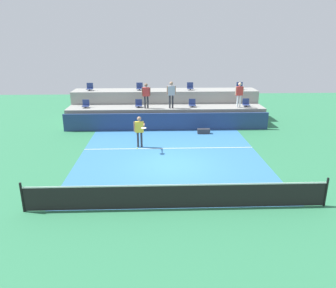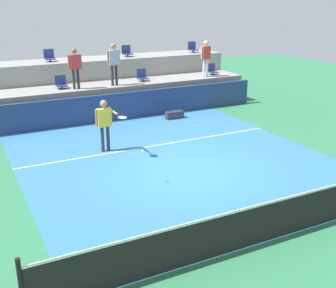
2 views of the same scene
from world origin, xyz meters
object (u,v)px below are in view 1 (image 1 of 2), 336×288
object	(u,v)px
spectator_in_grey	(239,93)
equipment_bag	(204,131)
stadium_chair_upper_right	(190,87)
spectator_leaning_on_rail	(146,94)
stadium_chair_upper_far_left	(90,87)
stadium_chair_lower_far_left	(86,104)
tennis_player	(140,129)
stadium_chair_upper_left	(140,87)
stadium_chair_upper_far_right	(240,87)
stadium_chair_lower_far_right	(246,103)
stadium_chair_lower_right	(192,104)
stadium_chair_lower_left	(139,104)
spectator_in_white	(171,92)
tennis_ball	(137,148)

from	to	relation	value
spectator_in_grey	equipment_bag	world-z (taller)	spectator_in_grey
stadium_chair_upper_right	spectator_leaning_on_rail	world-z (taller)	spectator_leaning_on_rail
stadium_chair_upper_far_left	stadium_chair_lower_far_left	bearing A→B (deg)	-89.55
tennis_player	stadium_chair_upper_left	bearing A→B (deg)	92.29
stadium_chair_upper_left	stadium_chair_upper_far_right	size ratio (longest dim) A/B	1.00
stadium_chair_upper_far_right	equipment_bag	bearing A→B (deg)	-128.26
stadium_chair_lower_far_left	stadium_chair_lower_far_right	bearing A→B (deg)	0.00
stadium_chair_lower_right	stadium_chair_lower_far_right	distance (m)	3.62
stadium_chair_upper_right	spectator_leaning_on_rail	xyz separation A→B (m)	(-3.07, -2.18, -0.10)
stadium_chair_lower_far_left	spectator_leaning_on_rail	distance (m)	4.08
spectator_leaning_on_rail	equipment_bag	xyz separation A→B (m)	(3.54, -1.72, -2.06)
stadium_chair_lower_right	stadium_chair_upper_right	world-z (taller)	stadium_chair_upper_right
stadium_chair_lower_left	spectator_in_white	distance (m)	2.32
spectator_leaning_on_rail	equipment_bag	size ratio (longest dim) A/B	2.12
stadium_chair_upper_right	tennis_ball	bearing A→B (deg)	-109.53
stadium_chair_lower_left	spectator_in_grey	size ratio (longest dim) A/B	0.32
stadium_chair_upper_left	spectator_in_grey	xyz separation A→B (m)	(6.57, -2.18, -0.08)
stadium_chair_lower_left	stadium_chair_upper_far_right	distance (m)	7.41
spectator_in_grey	stadium_chair_upper_far_right	bearing A→B (deg)	75.37
stadium_chair_lower_left	stadium_chair_upper_far_left	bearing A→B (deg)	152.71
stadium_chair_upper_right	spectator_in_white	xyz separation A→B (m)	(-1.45, -2.18, -0.02)
stadium_chair_lower_left	stadium_chair_upper_left	distance (m)	1.99
stadium_chair_lower_far_left	spectator_in_white	size ratio (longest dim) A/B	0.30
stadium_chair_lower_left	stadium_chair_upper_right	distance (m)	4.10
stadium_chair_upper_right	stadium_chair_upper_far_left	bearing A→B (deg)	180.00
stadium_chair_upper_right	stadium_chair_upper_far_right	bearing A→B (deg)	0.00
stadium_chair_upper_far_left	stadium_chair_lower_right	bearing A→B (deg)	-14.33
stadium_chair_upper_far_right	spectator_leaning_on_rail	size ratio (longest dim) A/B	0.32
tennis_ball	spectator_in_grey	bearing A→B (deg)	48.58
tennis_ball	stadium_chair_upper_far_left	bearing A→B (deg)	112.07
equipment_bag	stadium_chair_upper_left	bearing A→B (deg)	136.12
stadium_chair_lower_left	stadium_chair_upper_left	world-z (taller)	stadium_chair_upper_left
stadium_chair_lower_far_right	stadium_chair_upper_left	xyz separation A→B (m)	(-7.17, 1.80, 0.85)
stadium_chair_upper_far_left	stadium_chair_upper_right	distance (m)	7.07
stadium_chair_lower_right	tennis_ball	size ratio (longest dim) A/B	7.65
stadium_chair_upper_left	stadium_chair_upper_right	xyz separation A→B (m)	(3.59, 0.00, 0.00)
stadium_chair_upper_right	spectator_in_white	world-z (taller)	spectator_in_white
tennis_player	tennis_ball	distance (m)	2.91
tennis_player	equipment_bag	bearing A→B (deg)	33.20
stadium_chair_lower_right	stadium_chair_upper_far_right	xyz separation A→B (m)	(3.58, 1.80, 0.85)
stadium_chair_upper_far_left	stadium_chair_upper_right	size ratio (longest dim) A/B	1.00
stadium_chair_lower_far_right	stadium_chair_upper_far_right	size ratio (longest dim) A/B	1.00
tennis_player	spectator_leaning_on_rail	size ratio (longest dim) A/B	1.05
stadium_chair_lower_far_right	stadium_chair_upper_right	xyz separation A→B (m)	(-3.59, 1.80, 0.85)
stadium_chair_upper_left	spectator_in_white	distance (m)	3.06
stadium_chair_upper_far_left	stadium_chair_lower_far_right	bearing A→B (deg)	-9.58
stadium_chair_upper_far_right	tennis_ball	world-z (taller)	stadium_chair_upper_far_right
tennis_player	tennis_ball	size ratio (longest dim) A/B	24.89
stadium_chair_lower_right	stadium_chair_upper_right	size ratio (longest dim) A/B	1.00
stadium_chair_upper_right	tennis_player	distance (m)	7.32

